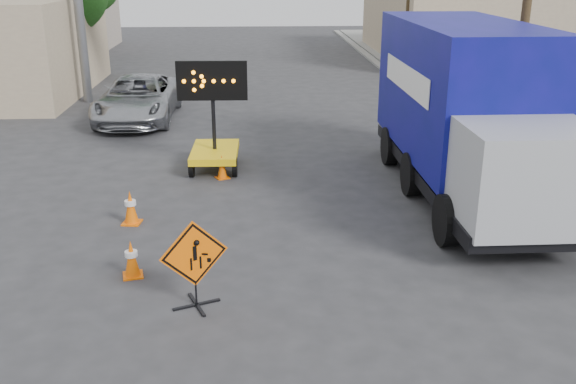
{
  "coord_description": "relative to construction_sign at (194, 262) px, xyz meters",
  "views": [
    {
      "loc": [
        0.18,
        -8.4,
        5.41
      ],
      "look_at": [
        0.82,
        2.83,
        1.36
      ],
      "focal_mm": 40.0,
      "sensor_mm": 36.0,
      "label": 1
    }
  ],
  "objects": [
    {
      "name": "cone_b",
      "position": [
        -1.69,
        3.68,
        -0.43
      ],
      "size": [
        0.43,
        0.43,
        0.76
      ],
      "rotation": [
        0.0,
        0.0,
        -0.14
      ],
      "color": "#FF6505",
      "rests_on": "ground"
    },
    {
      "name": "curb_right",
      "position": [
        8.0,
        13.91,
        -0.75
      ],
      "size": [
        0.4,
        60.0,
        0.12
      ],
      "primitive_type": "cube",
      "color": "gray",
      "rests_on": "ground"
    },
    {
      "name": "cone_c",
      "position": [
        0.17,
        6.69,
        -0.49
      ],
      "size": [
        0.43,
        0.43,
        0.64
      ],
      "rotation": [
        0.0,
        0.0,
        0.42
      ],
      "color": "#FF6505",
      "rests_on": "ground"
    },
    {
      "name": "construction_sign",
      "position": [
        0.0,
        0.0,
        0.0
      ],
      "size": [
        1.08,
        0.78,
        1.53
      ],
      "rotation": [
        0.0,
        0.0,
        0.38
      ],
      "color": "black",
      "rests_on": "ground"
    },
    {
      "name": "building_right_far",
      "position": [
        13.8,
        28.91,
        1.49
      ],
      "size": [
        10.0,
        14.0,
        4.6
      ],
      "primitive_type": "cube",
      "color": "tan",
      "rests_on": "ground"
    },
    {
      "name": "pickup_truck",
      "position": [
        -3.09,
        13.55,
        -0.03
      ],
      "size": [
        2.66,
        5.63,
        1.56
      ],
      "primitive_type": "imported",
      "rotation": [
        0.0,
        0.0,
        -0.01
      ],
      "color": "#A8AAAF",
      "rests_on": "ground"
    },
    {
      "name": "ground",
      "position": [
        0.8,
        -1.09,
        -0.81
      ],
      "size": [
        100.0,
        100.0,
        0.0
      ],
      "primitive_type": "plane",
      "color": "#2D2D30",
      "rests_on": "ground"
    },
    {
      "name": "arrow_board",
      "position": [
        -0.06,
        7.57,
        -0.15
      ],
      "size": [
        1.87,
        2.11,
        2.96
      ],
      "rotation": [
        0.0,
        0.0,
        -0.02
      ],
      "color": "yellow",
      "rests_on": "ground"
    },
    {
      "name": "box_truck",
      "position": [
        6.05,
        5.12,
        1.04
      ],
      "size": [
        2.76,
        8.58,
        4.08
      ],
      "rotation": [
        0.0,
        0.0,
        0.0
      ],
      "color": "black",
      "rests_on": "ground"
    },
    {
      "name": "sidewalk_right",
      "position": [
        10.3,
        13.91,
        -0.73
      ],
      "size": [
        4.0,
        60.0,
        0.15
      ],
      "primitive_type": "cube",
      "color": "gray",
      "rests_on": "ground"
    },
    {
      "name": "cone_a",
      "position": [
        -1.24,
        1.15,
        -0.46
      ],
      "size": [
        0.42,
        0.42,
        0.7
      ],
      "rotation": [
        0.0,
        0.0,
        0.21
      ],
      "color": "#FF6505",
      "rests_on": "ground"
    },
    {
      "name": "storefront_left_far",
      "position": [
        -14.2,
        32.91,
        1.39
      ],
      "size": [
        12.0,
        10.0,
        4.4
      ],
      "primitive_type": "cube",
      "color": "#AB9D8E",
      "rests_on": "ground"
    }
  ]
}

